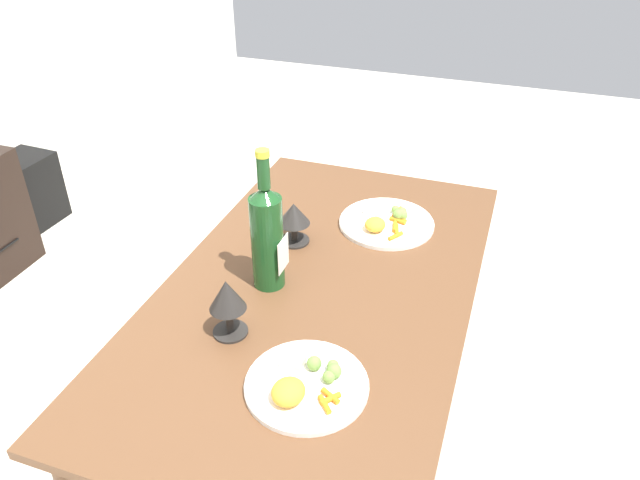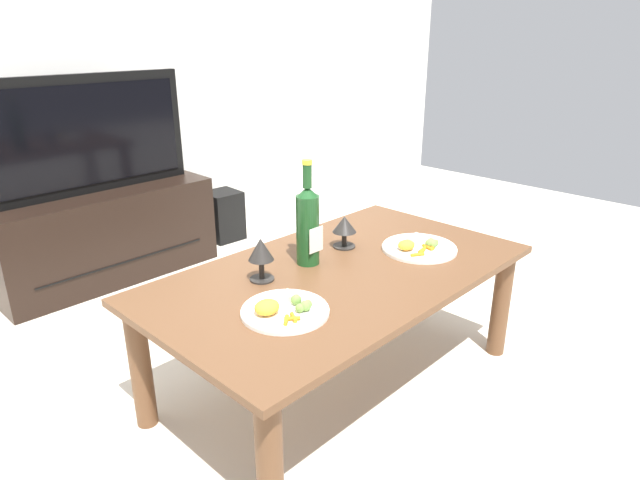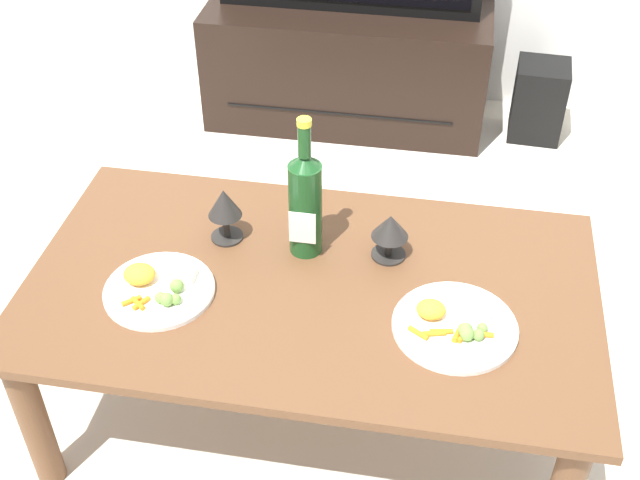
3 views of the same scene
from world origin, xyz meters
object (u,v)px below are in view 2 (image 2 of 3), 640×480
object	(u,v)px
tv_stand	(104,234)
tv_screen	(89,134)
goblet_left	(261,252)
dining_table	(340,288)
dinner_plate_left	(284,309)
wine_bottle	(308,223)
floor_speaker	(223,215)
dinner_plate_right	(419,247)
goblet_right	(344,226)

from	to	relation	value
tv_stand	tv_screen	distance (m)	0.53
tv_screen	goblet_left	distance (m)	1.43
dining_table	goblet_left	world-z (taller)	goblet_left
dining_table	dinner_plate_left	size ratio (longest dim) A/B	5.20
tv_stand	goblet_left	size ratio (longest dim) A/B	7.54
wine_bottle	goblet_left	world-z (taller)	wine_bottle
tv_screen	floor_speaker	bearing A→B (deg)	0.85
tv_stand	floor_speaker	distance (m)	0.78
dining_table	dinner_plate_left	world-z (taller)	dinner_plate_left
tv_screen	dinner_plate_left	world-z (taller)	tv_screen
dinner_plate_left	dinner_plate_right	size ratio (longest dim) A/B	0.93
tv_stand	floor_speaker	xyz separation A→B (m)	(0.77, 0.01, -0.08)
floor_speaker	goblet_right	world-z (taller)	goblet_right
goblet_left	floor_speaker	bearing A→B (deg)	58.38
tv_stand	goblet_right	size ratio (longest dim) A/B	9.05
tv_stand	dinner_plate_left	xyz separation A→B (m)	(-0.21, -1.64, 0.25)
tv_stand	wine_bottle	size ratio (longest dim) A/B	2.98
dining_table	tv_stand	distance (m)	1.56
goblet_left	dinner_plate_left	distance (m)	0.26
dining_table	wine_bottle	size ratio (longest dim) A/B	3.62
wine_bottle	goblet_left	distance (m)	0.21
goblet_left	dinner_plate_right	world-z (taller)	goblet_left
dining_table	tv_stand	size ratio (longest dim) A/B	1.22
dining_table	tv_stand	xyz separation A→B (m)	(-0.14, 1.55, -0.16)
tv_stand	dinner_plate_left	distance (m)	1.67
floor_speaker	wine_bottle	world-z (taller)	wine_bottle
dinner_plate_left	dinner_plate_right	world-z (taller)	dinner_plate_left
floor_speaker	wine_bottle	bearing A→B (deg)	-112.10
wine_bottle	dinner_plate_right	world-z (taller)	wine_bottle
tv_stand	tv_screen	world-z (taller)	tv_screen
floor_speaker	dinner_plate_left	size ratio (longest dim) A/B	1.18
goblet_left	dinner_plate_left	xyz separation A→B (m)	(-0.11, -0.22, -0.09)
dining_table	wine_bottle	distance (m)	0.26
floor_speaker	dinner_plate_right	size ratio (longest dim) A/B	1.10
dining_table	dinner_plate_right	xyz separation A→B (m)	(0.34, -0.09, 0.08)
tv_screen	goblet_left	xyz separation A→B (m)	(-0.10, -1.41, -0.19)
dining_table	goblet_left	bearing A→B (deg)	150.88
dining_table	tv_screen	size ratio (longest dim) A/B	1.35
dinner_plate_left	floor_speaker	bearing A→B (deg)	59.19
dinner_plate_left	goblet_right	bearing A→B (deg)	23.47
goblet_left	dinner_plate_left	size ratio (longest dim) A/B	0.57
tv_screen	goblet_right	xyz separation A→B (m)	(0.31, -1.41, -0.21)
tv_screen	wine_bottle	world-z (taller)	tv_screen
goblet_left	dinner_plate_right	distance (m)	0.63
goblet_left	goblet_right	distance (m)	0.41
dining_table	dinner_plate_left	xyz separation A→B (m)	(-0.35, -0.09, 0.09)
tv_screen	goblet_right	size ratio (longest dim) A/B	8.16
tv_screen	dinner_plate_left	distance (m)	1.67
dining_table	dinner_plate_right	size ratio (longest dim) A/B	4.82
tv_stand	wine_bottle	bearing A→B (deg)	-85.84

